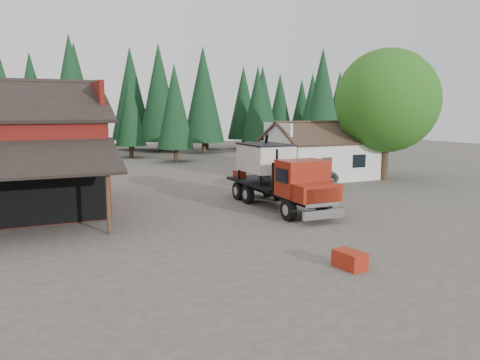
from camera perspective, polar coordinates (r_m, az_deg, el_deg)
name	(u,v)px	position (r m, az deg, el deg)	size (l,w,h in m)	color
ground	(244,232)	(21.27, 0.50, -6.32)	(120.00, 120.00, 0.00)	#4C453C
farmhouse	(320,157)	(38.56, 9.77, 2.72)	(8.60, 6.42, 4.65)	silver
deciduous_tree	(387,104)	(38.50, 17.51, 8.77)	(8.00, 8.00, 10.20)	#382619
conifer_backdrop	(102,154)	(61.47, -16.49, 3.02)	(76.00, 16.00, 16.00)	black
near_pine_b	(175,106)	(50.80, -7.96, 8.88)	(3.96, 3.96, 10.40)	#382619
near_pine_c	(322,98)	(54.21, 9.98, 9.86)	(4.84, 4.84, 12.40)	#382619
near_pine_d	(71,92)	(52.85, -19.89, 10.08)	(5.28, 5.28, 13.40)	#382619
feed_truck	(278,174)	(26.23, 4.67, 0.71)	(2.67, 9.05, 4.08)	black
silver_car	(298,175)	(33.45, 7.14, 0.58)	(2.94, 6.37, 1.77)	#939499
equip_box	(350,260)	(16.88, 13.23, -9.44)	(0.70, 1.10, 0.60)	maroon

